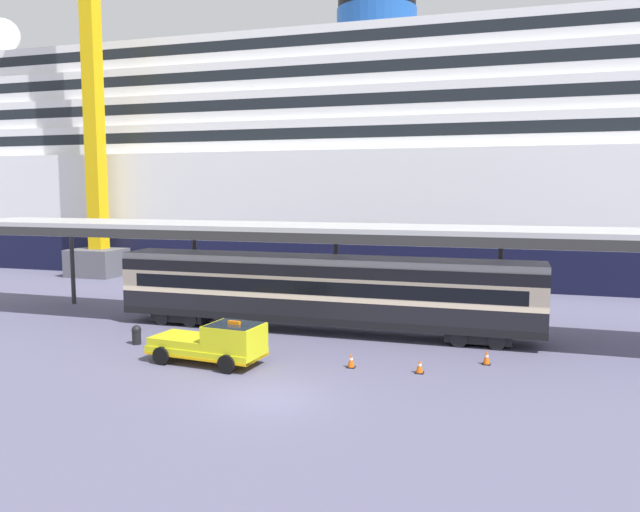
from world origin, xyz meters
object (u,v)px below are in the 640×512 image
at_px(service_truck, 216,342).
at_px(train_carriage, 322,290).
at_px(cruise_ship, 274,167).
at_px(traffic_cone_near, 420,366).
at_px(traffic_cone_far, 486,357).
at_px(traffic_cone_mid, 351,360).
at_px(quay_bollard, 136,334).
at_px(dockside_crane, 97,72).

bearing_deg(service_truck, train_carriage, 69.90).
distance_m(cruise_ship, train_carriage, 35.61).
relative_size(traffic_cone_near, traffic_cone_far, 0.95).
bearing_deg(traffic_cone_mid, quay_bollard, 176.19).
bearing_deg(train_carriage, traffic_cone_far, -23.38).
xyz_separation_m(service_truck, traffic_cone_far, (11.40, 3.46, -0.67)).
height_order(cruise_ship, traffic_cone_near, cruise_ship).
xyz_separation_m(cruise_ship, dockside_crane, (-9.80, -16.47, 7.71)).
relative_size(traffic_cone_mid, quay_bollard, 0.68).
bearing_deg(traffic_cone_mid, cruise_ship, 115.86).
distance_m(train_carriage, traffic_cone_far, 9.74).
relative_size(service_truck, traffic_cone_near, 8.62).
bearing_deg(train_carriage, traffic_cone_mid, -62.22).
bearing_deg(train_carriage, cruise_ship, 115.48).
relative_size(train_carriage, dockside_crane, 0.40).
xyz_separation_m(dockside_crane, quay_bollard, (16.72, -20.17, -17.20)).
distance_m(cruise_ship, quay_bollard, 38.47).
bearing_deg(traffic_cone_mid, train_carriage, 117.78).
bearing_deg(traffic_cone_far, dockside_crane, 150.83).
distance_m(cruise_ship, service_truck, 41.53).
bearing_deg(dockside_crane, quay_bollard, -50.35).
bearing_deg(traffic_cone_near, train_carriage, 135.81).
distance_m(cruise_ship, traffic_cone_far, 43.51).
height_order(train_carriage, traffic_cone_near, train_carriage).
height_order(cruise_ship, quay_bollard, cruise_ship).
bearing_deg(train_carriage, quay_bollard, -146.86).
distance_m(traffic_cone_far, dockside_crane, 42.13).
xyz_separation_m(cruise_ship, service_truck, (12.31, -38.63, -9.01)).
xyz_separation_m(service_truck, traffic_cone_near, (8.76, 1.30, -0.68)).
xyz_separation_m(service_truck, traffic_cone_mid, (5.81, 1.25, -0.67)).
distance_m(service_truck, dockside_crane, 35.49).
height_order(traffic_cone_near, traffic_cone_mid, traffic_cone_mid).
height_order(service_truck, dockside_crane, dockside_crane).
bearing_deg(traffic_cone_far, quay_bollard, -175.01).
relative_size(cruise_ship, dockside_crane, 2.20).
relative_size(train_carriage, service_truck, 4.25).
distance_m(dockside_crane, quay_bollard, 31.34).
xyz_separation_m(train_carriage, dockside_crane, (-24.76, 14.92, 15.41)).
bearing_deg(service_truck, traffic_cone_near, 8.47).
relative_size(cruise_ship, quay_bollard, 131.19).
height_order(train_carriage, traffic_cone_mid, train_carriage).
relative_size(train_carriage, traffic_cone_mid, 34.81).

